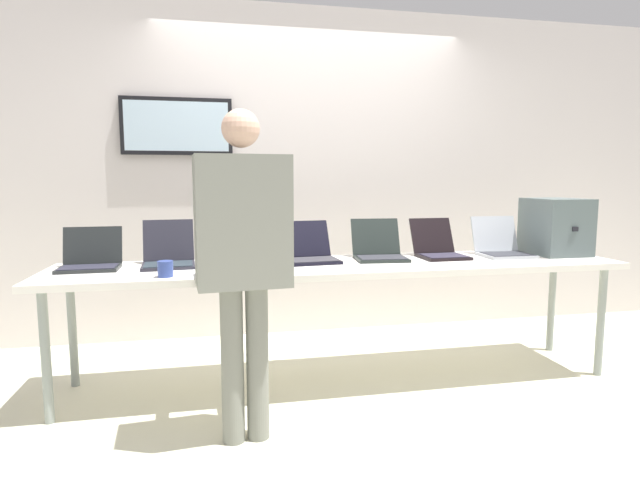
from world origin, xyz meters
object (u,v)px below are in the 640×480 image
object	(u,v)px
laptop_station_0	(90,259)
coffee_mug	(165,269)
equipment_box	(555,226)
laptop_station_1	(169,255)
person	(243,245)
laptop_station_6	(502,247)
laptop_station_2	(240,254)
laptop_station_4	(379,250)
laptop_station_5	(439,248)
workbench	(344,270)
laptop_station_3	(310,252)

from	to	relation	value
laptop_station_0	coffee_mug	world-z (taller)	laptop_station_0
equipment_box	laptop_station_0	bearing A→B (deg)	179.63
laptop_station_1	person	world-z (taller)	person
person	coffee_mug	size ratio (longest dim) A/B	18.20
laptop_station_0	laptop_station_6	world-z (taller)	laptop_station_6
laptop_station_2	laptop_station_1	bearing A→B (deg)	-179.95
laptop_station_4	laptop_station_5	size ratio (longest dim) A/B	1.02
workbench	laptop_station_6	size ratio (longest dim) A/B	9.96
workbench	coffee_mug	distance (m)	1.09
equipment_box	laptop_station_1	size ratio (longest dim) A/B	1.09
laptop_station_3	laptop_station_5	bearing A→B (deg)	-0.40
laptop_station_3	laptop_station_6	distance (m)	1.35
equipment_box	laptop_station_1	bearing A→B (deg)	179.04
laptop_station_6	laptop_station_3	bearing A→B (deg)	178.79
laptop_station_0	laptop_station_3	bearing A→B (deg)	1.13
equipment_box	laptop_station_6	xyz separation A→B (m)	(-0.40, 0.02, -0.14)
laptop_station_5	laptop_station_3	bearing A→B (deg)	179.60
laptop_station_0	laptop_station_6	size ratio (longest dim) A/B	0.96
laptop_station_4	workbench	bearing A→B (deg)	-153.46
workbench	equipment_box	distance (m)	1.58
workbench	coffee_mug	size ratio (longest dim) A/B	40.04
equipment_box	laptop_station_1	world-z (taller)	equipment_box
laptop_station_1	laptop_station_5	size ratio (longest dim) A/B	0.98
equipment_box	laptop_station_3	world-z (taller)	equipment_box
laptop_station_4	person	bearing A→B (deg)	-140.98
laptop_station_4	laptop_station_6	size ratio (longest dim) A/B	1.08
coffee_mug	laptop_station_2	bearing A→B (deg)	42.96
laptop_station_2	workbench	bearing A→B (deg)	-12.00
equipment_box	laptop_station_3	bearing A→B (deg)	178.51
laptop_station_0	person	world-z (taller)	person
workbench	laptop_station_1	bearing A→B (deg)	172.78
laptop_station_1	laptop_station_5	distance (m)	1.78
equipment_box	laptop_station_0	world-z (taller)	equipment_box
laptop_station_2	laptop_station_4	bearing A→B (deg)	-0.02
laptop_station_5	coffee_mug	distance (m)	1.80
laptop_station_1	laptop_station_3	xyz separation A→B (m)	(0.88, 0.00, -0.00)
workbench	person	distance (m)	0.94
laptop_station_2	laptop_station_0	bearing A→B (deg)	-178.36
person	laptop_station_0	bearing A→B (deg)	139.53
laptop_station_2	laptop_station_3	distance (m)	0.45
laptop_station_6	person	size ratio (longest dim) A/B	0.22
laptop_station_0	laptop_station_1	bearing A→B (deg)	3.19
laptop_station_0	laptop_station_4	xyz separation A→B (m)	(1.79, 0.02, 0.00)
workbench	equipment_box	size ratio (longest dim) A/B	8.81
laptop_station_1	person	xyz separation A→B (m)	(0.42, -0.76, 0.15)
laptop_station_0	laptop_station_6	distance (m)	2.68
laptop_station_4	coffee_mug	size ratio (longest dim) A/B	4.33
laptop_station_3	laptop_station_6	xyz separation A→B (m)	(1.35, -0.03, 0.00)
laptop_station_5	coffee_mug	bearing A→B (deg)	-167.75
laptop_station_5	laptop_station_4	bearing A→B (deg)	179.35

